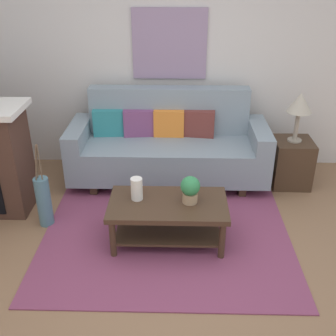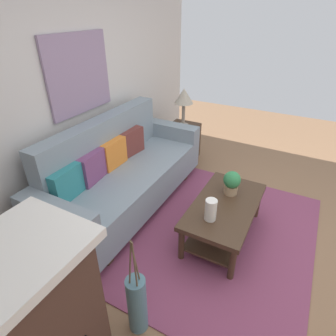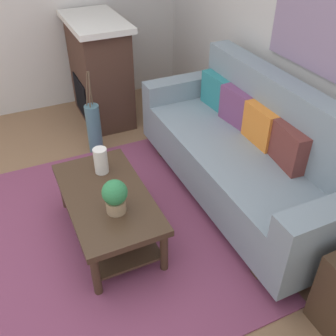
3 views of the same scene
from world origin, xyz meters
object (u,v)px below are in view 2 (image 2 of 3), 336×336
throw_pillow_teal (66,184)px  throw_pillow_plum (92,167)px  coffee_table (224,213)px  table_lamp (184,98)px  tabletop_vase (211,210)px  throw_pillow_orange (113,153)px  couch (124,174)px  framed_painting (79,74)px  potted_plant_tabletop (232,182)px  floor_vase (137,304)px  throw_pillow_maroon (131,142)px  side_table (183,142)px

throw_pillow_teal → throw_pillow_plum: bearing=0.0°
coffee_table → table_lamp: bearing=39.1°
tabletop_vase → throw_pillow_orange: bearing=78.5°
couch → tabletop_vase: bearing=-102.6°
coffee_table → throw_pillow_orange: bearing=91.0°
coffee_table → framed_painting: bearing=90.8°
potted_plant_tabletop → floor_vase: potted_plant_tabletop is taller
framed_painting → floor_vase: bearing=-130.0°
table_lamp → framed_painting: (-1.45, 0.55, 0.54)m
throw_pillow_plum → coffee_table: bearing=-74.2°
couch → potted_plant_tabletop: size_ratio=8.80×
potted_plant_tabletop → coffee_table: bearing=-176.8°
throw_pillow_maroon → table_lamp: size_ratio=0.63×
tabletop_vase → table_lamp: 2.09m
throw_pillow_teal → table_lamp: (2.18, -0.21, 0.31)m
couch → throw_pillow_maroon: bearing=19.1°
couch → floor_vase: 1.59m
throw_pillow_maroon → potted_plant_tabletop: throw_pillow_maroon is taller
throw_pillow_maroon → couch: bearing=-160.9°
throw_pillow_orange → side_table: size_ratio=0.64×
tabletop_vase → side_table: bearing=32.7°
table_lamp → framed_painting: framed_painting is taller
coffee_table → table_lamp: (1.43, 1.16, 0.68)m
floor_vase → table_lamp: bearing=18.8°
coffee_table → side_table: 1.84m
throw_pillow_orange → floor_vase: 1.71m
floor_vase → framed_painting: bearing=50.0°
coffee_table → side_table: bearing=39.1°
potted_plant_tabletop → table_lamp: table_lamp is taller
throw_pillow_plum → side_table: 1.87m
coffee_table → floor_vase: bearing=168.9°
throw_pillow_maroon → side_table: 1.18m
throw_pillow_plum → floor_vase: 1.48m
couch → coffee_table: size_ratio=2.10×
tabletop_vase → floor_vase: bearing=168.8°
framed_painting → coffee_table: bearing=-89.2°
throw_pillow_orange → table_lamp: size_ratio=0.63×
coffee_table → side_table: (1.43, 1.16, -0.03)m
floor_vase → framed_painting: framed_painting is taller
couch → throw_pillow_teal: bearing=170.2°
tabletop_vase → couch: bearing=77.4°
throw_pillow_orange → coffee_table: throw_pillow_orange is taller
table_lamp → floor_vase: (-2.68, -0.91, -0.73)m
couch → throw_pillow_maroon: size_ratio=6.40×
tabletop_vase → potted_plant_tabletop: potted_plant_tabletop is taller
throw_pillow_orange → framed_painting: framed_painting is taller
coffee_table → potted_plant_tabletop: (0.20, 0.01, 0.26)m
throw_pillow_maroon → potted_plant_tabletop: (-0.14, -1.36, -0.11)m
throw_pillow_teal → throw_pillow_plum: same height
couch → framed_painting: framed_painting is taller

